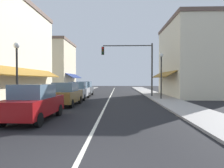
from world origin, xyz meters
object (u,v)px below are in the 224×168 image
(parked_car_nearest_left, at_px, (34,103))
(parked_car_third_left, at_px, (78,91))
(traffic_signal_mast_arm, at_px, (135,60))
(street_lamp_right_mid, at_px, (161,68))
(parked_car_far_left, at_px, (85,89))
(parked_car_second_left, at_px, (66,94))
(street_lamp_left_near, at_px, (17,65))

(parked_car_nearest_left, bearing_deg, parked_car_third_left, 90.71)
(traffic_signal_mast_arm, bearing_deg, parked_car_nearest_left, -114.01)
(traffic_signal_mast_arm, height_order, street_lamp_right_mid, traffic_signal_mast_arm)
(parked_car_nearest_left, distance_m, parked_car_far_left, 14.60)
(parked_car_second_left, bearing_deg, parked_car_third_left, 91.67)
(parked_car_third_left, xyz_separation_m, parked_car_far_left, (-0.10, 4.22, 0.00))
(parked_car_nearest_left, height_order, parked_car_second_left, same)
(parked_car_far_left, bearing_deg, parked_car_nearest_left, -90.31)
(street_lamp_right_mid, bearing_deg, parked_car_third_left, 178.10)
(traffic_signal_mast_arm, xyz_separation_m, street_lamp_left_near, (-7.93, -11.16, -1.33))
(parked_car_third_left, xyz_separation_m, street_lamp_left_near, (-2.03, -8.18, 2.01))
(parked_car_third_left, relative_size, street_lamp_right_mid, 0.90)
(parked_car_nearest_left, height_order, parked_car_third_left, same)
(parked_car_third_left, distance_m, street_lamp_right_mid, 8.51)
(parked_car_far_left, xyz_separation_m, street_lamp_left_near, (-1.93, -12.39, 2.01))
(street_lamp_right_mid, bearing_deg, parked_car_far_left, 151.64)
(parked_car_third_left, height_order, traffic_signal_mast_arm, traffic_signal_mast_arm)
(traffic_signal_mast_arm, bearing_deg, street_lamp_left_near, -125.37)
(parked_car_nearest_left, xyz_separation_m, traffic_signal_mast_arm, (5.95, 13.37, 3.34))
(parked_car_far_left, height_order, traffic_signal_mast_arm, traffic_signal_mast_arm)
(parked_car_far_left, bearing_deg, parked_car_second_left, -89.73)
(parked_car_nearest_left, relative_size, parked_car_second_left, 1.00)
(parked_car_second_left, bearing_deg, street_lamp_left_near, -119.66)
(parked_car_second_left, height_order, street_lamp_left_near, street_lamp_left_near)
(traffic_signal_mast_arm, bearing_deg, parked_car_second_left, -127.10)
(parked_car_nearest_left, distance_m, parked_car_second_left, 5.59)
(parked_car_second_left, xyz_separation_m, street_lamp_left_near, (-2.05, -3.39, 2.01))
(street_lamp_left_near, bearing_deg, parked_car_far_left, 81.17)
(parked_car_third_left, xyz_separation_m, traffic_signal_mast_arm, (5.90, 2.99, 3.34))
(parked_car_nearest_left, xyz_separation_m, parked_car_far_left, (-0.05, 14.60, 0.00))
(parked_car_far_left, relative_size, street_lamp_right_mid, 0.90)
(parked_car_third_left, bearing_deg, parked_car_far_left, 91.57)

